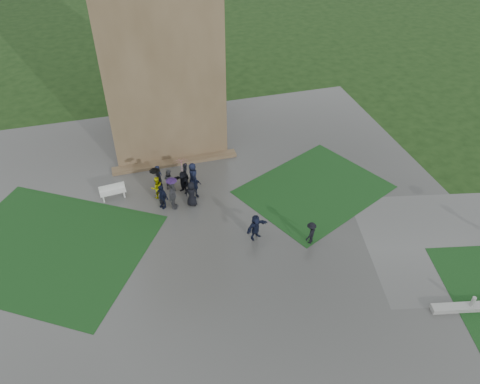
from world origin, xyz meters
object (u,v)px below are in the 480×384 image
object	(u,v)px
bench	(113,192)
pedestrian_mid	(256,227)
tower	(153,19)
pedestrian_near	(311,233)

from	to	relation	value
bench	pedestrian_mid	distance (m)	9.99
tower	pedestrian_mid	xyz separation A→B (m)	(3.31, -13.37, -8.14)
tower	pedestrian_mid	world-z (taller)	tower
tower	pedestrian_near	bearing A→B (deg)	-66.76
bench	tower	bearing A→B (deg)	51.76
pedestrian_mid	pedestrian_near	xyz separation A→B (m)	(2.97, -1.25, -0.10)
bench	pedestrian_mid	world-z (taller)	pedestrian_mid
bench	pedestrian_near	size ratio (longest dim) A/B	1.15
tower	pedestrian_near	world-z (taller)	tower
pedestrian_mid	pedestrian_near	size ratio (longest dim) A/B	1.13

